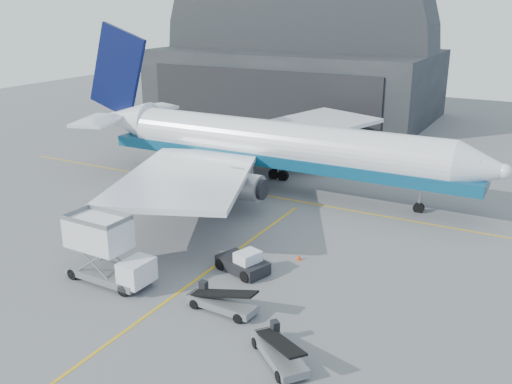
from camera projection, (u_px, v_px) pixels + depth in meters
The scene contains 9 objects.
ground at pixel (199, 278), 44.26m from camera, with size 200.00×200.00×0.00m, color #565659.
taxi_lines at pixel (273, 225), 54.81m from camera, with size 80.00×42.12×0.02m.
hangar at pixel (295, 63), 105.30m from camera, with size 50.00×28.30×28.00m.
airliner at pixel (266, 144), 64.39m from camera, with size 51.70×50.13×18.14m.
catering_truck at pixel (106, 251), 43.02m from camera, with size 7.29×2.97×4.95m.
pushback_tug at pixel (244, 263), 45.04m from camera, with size 4.67×3.51×1.93m.
belt_loader_a at pixel (222, 302), 39.47m from camera, with size 5.38×2.08×2.04m.
belt_loader_b at pixel (279, 351), 33.92m from camera, with size 4.91×4.49×2.02m.
traffic_cone at pixel (299, 257), 47.29m from camera, with size 0.37×0.37×0.53m.
Camera 1 is at (22.93, -32.89, 20.40)m, focal length 40.00 mm.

